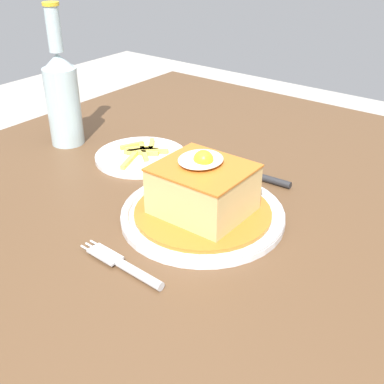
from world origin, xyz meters
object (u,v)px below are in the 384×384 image
object	(u,v)px
fork	(128,268)
main_plate	(203,214)
knife	(258,176)
side_plate_fries	(141,156)
beer_bottle_clear	(62,94)

from	to	relation	value
fork	main_plate	bearing A→B (deg)	-0.85
knife	side_plate_fries	world-z (taller)	side_plate_fries
main_plate	fork	world-z (taller)	main_plate
fork	beer_bottle_clear	world-z (taller)	beer_bottle_clear
fork	knife	bearing A→B (deg)	-0.18
main_plate	fork	distance (m)	0.16
main_plate	knife	distance (m)	0.16
beer_bottle_clear	side_plate_fries	world-z (taller)	beer_bottle_clear
beer_bottle_clear	knife	bearing A→B (deg)	-76.49
main_plate	fork	bearing A→B (deg)	179.15
fork	side_plate_fries	distance (m)	0.34
fork	side_plate_fries	size ratio (longest dim) A/B	0.83
beer_bottle_clear	fork	bearing A→B (deg)	-120.84
fork	knife	size ratio (longest dim) A/B	0.86
fork	side_plate_fries	xyz separation A→B (m)	(0.26, 0.21, -0.00)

